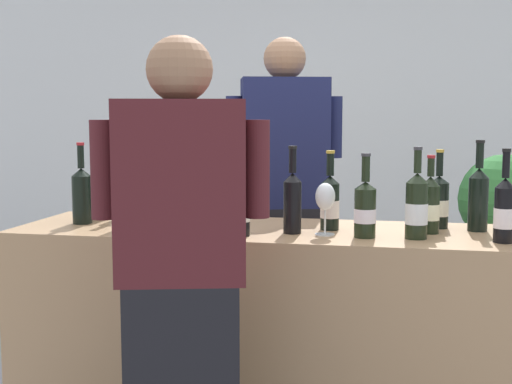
{
  "coord_description": "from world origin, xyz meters",
  "views": [
    {
      "loc": [
        0.44,
        -2.67,
        1.4
      ],
      "look_at": [
        -0.1,
        0.0,
        1.09
      ],
      "focal_mm": 47.14,
      "sensor_mm": 36.0,
      "label": 1
    }
  ],
  "objects_px": {
    "ice_bucket": "(147,199)",
    "wine_bottle_0": "(478,197)",
    "wine_bottle_6": "(292,200)",
    "wine_bottle_8": "(365,208)",
    "wine_bottle_2": "(439,202)",
    "wine_bottle_3": "(430,205)",
    "wine_bottle_7": "(100,193)",
    "wine_bottle_1": "(126,188)",
    "wine_bottle_5": "(504,210)",
    "wine_bottle_9": "(239,208)",
    "wine_glass": "(325,199)",
    "person_guest": "(182,303)",
    "wine_bottle_10": "(417,206)",
    "wine_bottle_11": "(330,202)",
    "person_server": "(284,218)"
  },
  "relations": [
    {
      "from": "wine_glass",
      "to": "person_guest",
      "type": "distance_m",
      "value": 0.75
    },
    {
      "from": "person_guest",
      "to": "wine_bottle_6",
      "type": "bearing_deg",
      "value": 65.68
    },
    {
      "from": "wine_bottle_0",
      "to": "wine_bottle_6",
      "type": "distance_m",
      "value": 0.75
    },
    {
      "from": "wine_bottle_2",
      "to": "ice_bucket",
      "type": "bearing_deg",
      "value": -168.4
    },
    {
      "from": "person_server",
      "to": "wine_bottle_11",
      "type": "bearing_deg",
      "value": -66.28
    },
    {
      "from": "wine_bottle_1",
      "to": "wine_bottle_9",
      "type": "relative_size",
      "value": 1.18
    },
    {
      "from": "wine_glass",
      "to": "wine_bottle_7",
      "type": "bearing_deg",
      "value": 168.51
    },
    {
      "from": "ice_bucket",
      "to": "wine_bottle_1",
      "type": "bearing_deg",
      "value": 128.3
    },
    {
      "from": "wine_bottle_8",
      "to": "wine_bottle_9",
      "type": "distance_m",
      "value": 0.48
    },
    {
      "from": "wine_bottle_8",
      "to": "ice_bucket",
      "type": "distance_m",
      "value": 0.89
    },
    {
      "from": "wine_bottle_5",
      "to": "wine_bottle_8",
      "type": "bearing_deg",
      "value": 179.13
    },
    {
      "from": "wine_bottle_0",
      "to": "ice_bucket",
      "type": "xyz_separation_m",
      "value": [
        -1.32,
        -0.2,
        -0.02
      ]
    },
    {
      "from": "wine_bottle_10",
      "to": "wine_bottle_11",
      "type": "xyz_separation_m",
      "value": [
        -0.34,
        0.14,
        -0.01
      ]
    },
    {
      "from": "wine_bottle_6",
      "to": "wine_bottle_8",
      "type": "relative_size",
      "value": 1.07
    },
    {
      "from": "wine_bottle_3",
      "to": "person_server",
      "type": "distance_m",
      "value": 0.98
    },
    {
      "from": "wine_bottle_10",
      "to": "wine_bottle_11",
      "type": "bearing_deg",
      "value": 157.49
    },
    {
      "from": "ice_bucket",
      "to": "wine_bottle_0",
      "type": "bearing_deg",
      "value": 8.51
    },
    {
      "from": "wine_bottle_5",
      "to": "wine_glass",
      "type": "xyz_separation_m",
      "value": [
        -0.65,
        0.03,
        0.02
      ]
    },
    {
      "from": "wine_bottle_0",
      "to": "wine_bottle_6",
      "type": "height_order",
      "value": "wine_bottle_0"
    },
    {
      "from": "wine_bottle_2",
      "to": "wine_bottle_3",
      "type": "bearing_deg",
      "value": -107.2
    },
    {
      "from": "wine_bottle_7",
      "to": "ice_bucket",
      "type": "distance_m",
      "value": 0.35
    },
    {
      "from": "wine_bottle_6",
      "to": "wine_bottle_8",
      "type": "distance_m",
      "value": 0.29
    },
    {
      "from": "wine_bottle_3",
      "to": "person_server",
      "type": "relative_size",
      "value": 0.17
    },
    {
      "from": "wine_bottle_5",
      "to": "wine_bottle_8",
      "type": "distance_m",
      "value": 0.5
    },
    {
      "from": "wine_bottle_1",
      "to": "wine_bottle_8",
      "type": "distance_m",
      "value": 1.11
    },
    {
      "from": "wine_bottle_6",
      "to": "ice_bucket",
      "type": "height_order",
      "value": "wine_bottle_6"
    },
    {
      "from": "wine_bottle_3",
      "to": "wine_bottle_11",
      "type": "xyz_separation_m",
      "value": [
        -0.39,
        0.01,
        0.0
      ]
    },
    {
      "from": "wine_bottle_5",
      "to": "person_guest",
      "type": "bearing_deg",
      "value": -152.55
    },
    {
      "from": "wine_bottle_1",
      "to": "person_server",
      "type": "relative_size",
      "value": 0.2
    },
    {
      "from": "ice_bucket",
      "to": "wine_bottle_9",
      "type": "bearing_deg",
      "value": -12.72
    },
    {
      "from": "wine_bottle_8",
      "to": "wine_bottle_3",
      "type": "bearing_deg",
      "value": 30.38
    },
    {
      "from": "wine_bottle_2",
      "to": "wine_bottle_5",
      "type": "bearing_deg",
      "value": -53.61
    },
    {
      "from": "wine_bottle_9",
      "to": "person_guest",
      "type": "height_order",
      "value": "person_guest"
    },
    {
      "from": "wine_bottle_11",
      "to": "ice_bucket",
      "type": "height_order",
      "value": "wine_bottle_11"
    },
    {
      "from": "wine_bottle_11",
      "to": "wine_glass",
      "type": "relative_size",
      "value": 1.58
    },
    {
      "from": "ice_bucket",
      "to": "wine_bottle_6",
      "type": "bearing_deg",
      "value": -0.17
    },
    {
      "from": "wine_bottle_3",
      "to": "wine_bottle_9",
      "type": "relative_size",
      "value": 1.02
    },
    {
      "from": "wine_bottle_1",
      "to": "wine_bottle_5",
      "type": "height_order",
      "value": "wine_bottle_1"
    },
    {
      "from": "wine_bottle_3",
      "to": "wine_bottle_11",
      "type": "bearing_deg",
      "value": 178.95
    },
    {
      "from": "wine_bottle_0",
      "to": "person_guest",
      "type": "bearing_deg",
      "value": -141.36
    },
    {
      "from": "wine_bottle_2",
      "to": "wine_bottle_10",
      "type": "distance_m",
      "value": 0.29
    },
    {
      "from": "wine_bottle_1",
      "to": "wine_bottle_6",
      "type": "bearing_deg",
      "value": -16.8
    },
    {
      "from": "wine_bottle_9",
      "to": "wine_glass",
      "type": "height_order",
      "value": "wine_bottle_9"
    },
    {
      "from": "wine_bottle_6",
      "to": "wine_glass",
      "type": "relative_size",
      "value": 1.69
    },
    {
      "from": "wine_bottle_11",
      "to": "wine_bottle_5",
      "type": "bearing_deg",
      "value": -13.81
    },
    {
      "from": "wine_bottle_10",
      "to": "wine_bottle_0",
      "type": "bearing_deg",
      "value": 42.24
    },
    {
      "from": "wine_bottle_8",
      "to": "wine_bottle_11",
      "type": "height_order",
      "value": "wine_bottle_11"
    },
    {
      "from": "wine_bottle_3",
      "to": "person_server",
      "type": "bearing_deg",
      "value": 135.48
    },
    {
      "from": "wine_bottle_7",
      "to": "person_guest",
      "type": "height_order",
      "value": "person_guest"
    },
    {
      "from": "wine_bottle_0",
      "to": "wine_bottle_2",
      "type": "height_order",
      "value": "wine_bottle_0"
    }
  ]
}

